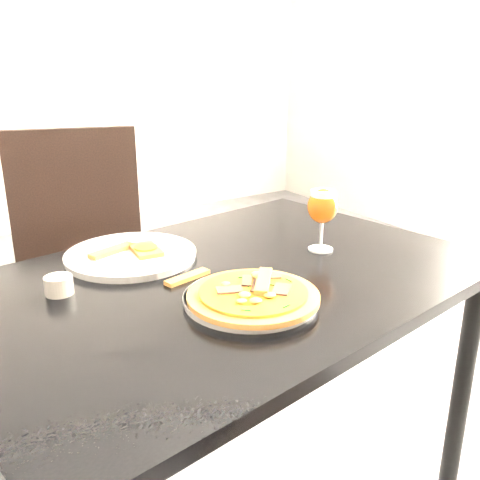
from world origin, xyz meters
TOP-DOWN VIEW (x-y plane):
  - dining_table at (-0.03, -0.06)m, footprint 1.31×0.98m
  - chair_far at (-0.15, 0.68)m, footprint 0.57×0.57m
  - plate_main at (-0.06, -0.21)m, footprint 0.37×0.37m
  - pizza at (-0.06, -0.23)m, footprint 0.26×0.26m
  - plate_second at (-0.17, 0.15)m, footprint 0.43×0.43m
  - crust_scraps at (-0.16, 0.15)m, footprint 0.17×0.13m
  - loose_crust at (-0.11, -0.04)m, footprint 0.12×0.05m
  - sauce_cup at (-0.37, 0.04)m, footprint 0.06×0.06m
  - beer_glass at (0.26, -0.05)m, footprint 0.08×0.08m

SIDE VIEW (x-z plane):
  - chair_far at x=-0.15m, z-range 0.05..1.05m
  - dining_table at x=-0.03m, z-range 0.28..1.03m
  - loose_crust at x=-0.11m, z-range 0.75..0.76m
  - plate_main at x=-0.06m, z-range 0.75..0.76m
  - plate_second at x=-0.17m, z-range 0.75..0.77m
  - sauce_cup at x=-0.37m, z-range 0.75..0.79m
  - crust_scraps at x=-0.16m, z-range 0.77..0.78m
  - pizza at x=-0.06m, z-range 0.76..0.79m
  - beer_glass at x=0.26m, z-range 0.79..0.95m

